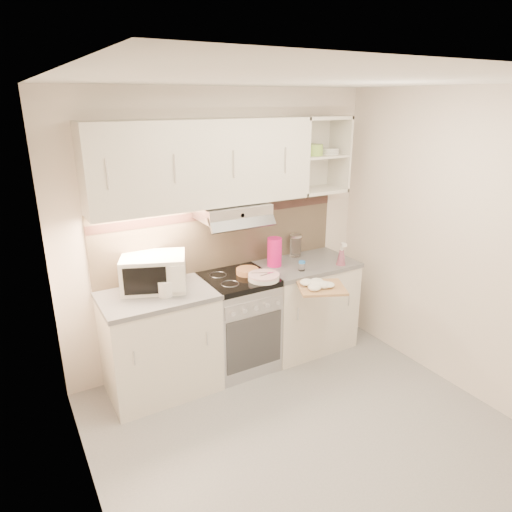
{
  "coord_description": "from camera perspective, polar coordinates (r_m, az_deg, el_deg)",
  "views": [
    {
      "loc": [
        -1.75,
        -2.26,
        2.4
      ],
      "look_at": [
        0.1,
        0.95,
        1.12
      ],
      "focal_mm": 32.0,
      "sensor_mm": 36.0,
      "label": 1
    }
  ],
  "objects": [
    {
      "name": "glass_jar",
      "position": [
        4.56,
        4.96,
        1.3
      ],
      "size": [
        0.12,
        0.12,
        0.22
      ],
      "rotation": [
        0.0,
        0.0,
        0.23
      ],
      "color": "silver",
      "rests_on": "worktop_right"
    },
    {
      "name": "dish_towel",
      "position": [
        3.92,
        7.63,
        -3.33
      ],
      "size": [
        0.31,
        0.28,
        0.07
      ],
      "primitive_type": null,
      "rotation": [
        0.0,
        0.0,
        0.28
      ],
      "color": "silver",
      "rests_on": "cutting_board"
    },
    {
      "name": "spice_jar",
      "position": [
        4.21,
        5.75,
        -1.22
      ],
      "size": [
        0.06,
        0.06,
        0.09
      ],
      "rotation": [
        0.0,
        0.0,
        0.13
      ],
      "color": "white",
      "rests_on": "worktop_right"
    },
    {
      "name": "bread_loaf",
      "position": [
        4.12,
        -1.08,
        -1.92
      ],
      "size": [
        0.2,
        0.2,
        0.05
      ],
      "primitive_type": "cylinder",
      "color": "#A46A43",
      "rests_on": "electric_range"
    },
    {
      "name": "base_cabinet_right",
      "position": [
        4.62,
        6.11,
        -6.26
      ],
      "size": [
        0.9,
        0.6,
        0.86
      ],
      "primitive_type": "cube",
      "color": "silver",
      "rests_on": "ground"
    },
    {
      "name": "ground",
      "position": [
        3.73,
        6.41,
        -21.14
      ],
      "size": [
        3.0,
        3.0,
        0.0
      ],
      "primitive_type": "plane",
      "color": "#9A9A9D",
      "rests_on": "ground"
    },
    {
      "name": "plate_stack",
      "position": [
        3.99,
        0.97,
        -2.63
      ],
      "size": [
        0.28,
        0.28,
        0.06
      ],
      "rotation": [
        0.0,
        0.0,
        -0.27
      ],
      "color": "silver",
      "rests_on": "electric_range"
    },
    {
      "name": "room_shell",
      "position": [
        3.25,
        3.68,
        5.25
      ],
      "size": [
        3.04,
        2.84,
        2.52
      ],
      "color": "white",
      "rests_on": "ground"
    },
    {
      "name": "microwave",
      "position": [
        3.86,
        -12.62,
        -1.98
      ],
      "size": [
        0.62,
        0.54,
        0.29
      ],
      "rotation": [
        0.0,
        0.0,
        -0.38
      ],
      "color": "white",
      "rests_on": "worktop_left"
    },
    {
      "name": "electric_range",
      "position": [
        4.26,
        -2.19,
        -8.2
      ],
      "size": [
        0.6,
        0.6,
        0.9
      ],
      "color": "#B7B7BC",
      "rests_on": "ground"
    },
    {
      "name": "worktop_right",
      "position": [
        4.45,
        6.31,
        -1.02
      ],
      "size": [
        0.92,
        0.62,
        0.04
      ],
      "primitive_type": "cube",
      "color": "slate",
      "rests_on": "base_cabinet_right"
    },
    {
      "name": "worktop_left",
      "position": [
        3.82,
        -12.31,
        -4.86
      ],
      "size": [
        0.92,
        0.62,
        0.04
      ],
      "primitive_type": "cube",
      "color": "slate",
      "rests_on": "base_cabinet_left"
    },
    {
      "name": "spray_bottle",
      "position": [
        4.4,
        10.63,
        0.05
      ],
      "size": [
        0.09,
        0.09,
        0.23
      ],
      "rotation": [
        0.0,
        0.0,
        -0.37
      ],
      "color": "pink",
      "rests_on": "worktop_right"
    },
    {
      "name": "watering_can",
      "position": [
        3.72,
        -11.17,
        -3.88
      ],
      "size": [
        0.23,
        0.12,
        0.2
      ],
      "rotation": [
        0.0,
        0.0,
        -0.01
      ],
      "color": "silver",
      "rests_on": "worktop_left"
    },
    {
      "name": "cutting_board",
      "position": [
        3.95,
        8.2,
        -3.93
      ],
      "size": [
        0.5,
        0.48,
        0.02
      ],
      "primitive_type": "cube",
      "rotation": [
        0.0,
        0.0,
        -0.43
      ],
      "color": "tan",
      "rests_on": "base_cabinet_right"
    },
    {
      "name": "pink_pitcher",
      "position": [
        4.29,
        2.33,
        0.52
      ],
      "size": [
        0.15,
        0.14,
        0.27
      ],
      "rotation": [
        0.0,
        0.0,
        0.15
      ],
      "color": "#DF1373",
      "rests_on": "worktop_right"
    },
    {
      "name": "base_cabinet_left",
      "position": [
        4.02,
        -11.85,
        -10.74
      ],
      "size": [
        0.9,
        0.6,
        0.86
      ],
      "primitive_type": "cube",
      "color": "silver",
      "rests_on": "ground"
    }
  ]
}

